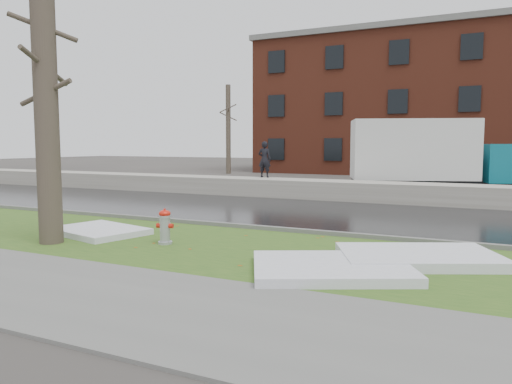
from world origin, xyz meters
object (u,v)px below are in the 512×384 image
at_px(box_truck, 437,155).
at_px(worker, 265,159).
at_px(tree, 46,96).
at_px(fire_hydrant, 165,225).

bearing_deg(box_truck, worker, -176.53).
bearing_deg(worker, tree, 87.59).
bearing_deg(box_truck, tree, -133.36).
relative_size(tree, worker, 4.05).
xyz_separation_m(fire_hydrant, worker, (-2.69, 10.86, 1.08)).
bearing_deg(tree, fire_hydrant, 23.20).
distance_m(tree, worker, 11.98).
distance_m(fire_hydrant, box_truck, 14.43).
bearing_deg(worker, box_truck, -160.70).
height_order(box_truck, worker, box_truck).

